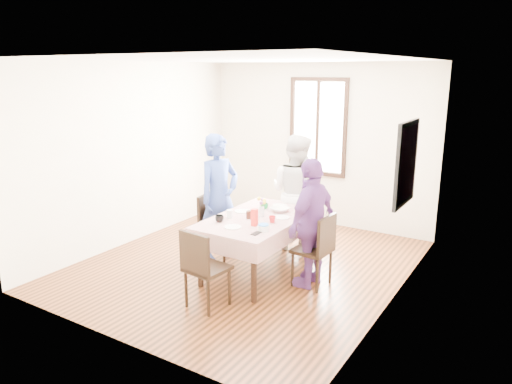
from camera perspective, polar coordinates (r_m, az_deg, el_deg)
ground at (r=6.59m, az=-1.24°, el=-8.60°), size 4.50×4.50×0.00m
back_wall at (r=8.13m, az=7.43°, el=5.62°), size 4.00×0.00×4.00m
right_wall at (r=5.38m, az=16.81°, el=0.64°), size 0.00×4.50×4.50m
window_frame at (r=8.08m, az=7.44°, el=7.71°), size 1.02×0.06×1.62m
window_pane at (r=8.09m, az=7.47°, el=7.72°), size 0.90×0.02×1.50m
art_poster at (r=5.63m, az=17.58°, el=3.25°), size 0.04×0.76×0.96m
dining_table at (r=6.19m, az=0.25°, el=-6.42°), size 0.89×1.55×0.75m
tablecloth at (r=6.06m, az=0.25°, el=-3.05°), size 1.01×1.67×0.01m
chair_left at (r=6.67m, az=-4.55°, el=-4.18°), size 0.48×0.48×0.91m
chair_right at (r=5.87m, az=6.73°, el=-6.86°), size 0.45×0.45×0.91m
chair_far at (r=7.04m, az=4.81°, el=-3.17°), size 0.44×0.44×0.91m
chair_near at (r=5.34m, az=-5.84°, el=-9.04°), size 0.46×0.46×0.91m
person_left at (r=6.53m, az=-4.48°, el=-0.70°), size 0.56×0.72×1.75m
person_far at (r=6.92m, az=4.81°, el=-0.09°), size 0.90×0.75×1.70m
person_right at (r=5.76m, az=6.65°, el=-3.69°), size 0.47×0.96×1.59m
mug_black at (r=5.87m, az=-4.40°, el=-3.19°), size 0.13×0.13×0.09m
mug_flag at (r=5.83m, az=1.95°, el=-3.30°), size 0.11×0.11×0.08m
mug_green at (r=6.40m, az=1.04°, el=-1.70°), size 0.12×0.12×0.08m
serving_bowl at (r=6.28m, az=2.90°, el=-2.11°), size 0.26×0.26×0.06m
juice_carton at (r=5.70m, az=-0.18°, el=-3.05°), size 0.07×0.07×0.21m
butter_tub at (r=5.54m, az=0.89°, el=-4.31°), size 0.14×0.14×0.07m
jam_jar at (r=5.98m, az=-0.85°, el=-2.74°), size 0.07×0.07×0.10m
drinking_glass at (r=6.01m, az=-3.18°, el=-2.64°), size 0.07×0.07×0.10m
smartphone at (r=5.45m, az=0.02°, el=-4.96°), size 0.07×0.14×0.01m
flower_vase at (r=6.05m, az=0.68°, el=-2.36°), size 0.07×0.07×0.13m
plate_left at (r=6.29m, az=-1.70°, el=-2.30°), size 0.20×0.20×0.01m
plate_right at (r=6.03m, az=3.08°, el=-3.05°), size 0.20×0.20×0.01m
plate_far at (r=6.54m, az=2.82°, el=-1.64°), size 0.20×0.20×0.01m
plate_near at (r=5.66m, az=-2.80°, el=-4.21°), size 0.20×0.20×0.01m
butter_lid at (r=5.53m, az=0.90°, el=-3.92°), size 0.12×0.12×0.01m
flower_bunch at (r=6.02m, az=0.68°, el=-1.30°), size 0.09×0.09×0.10m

